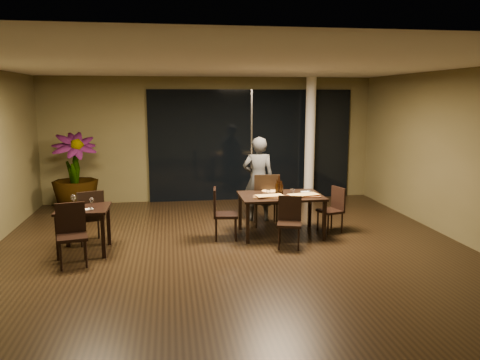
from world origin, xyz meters
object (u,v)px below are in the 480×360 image
(chair_main_left, at_px, (221,211))
(chair_side_near, at_px, (72,231))
(chair_main_right, at_px, (334,207))
(bottle_b, at_px, (282,188))
(side_table, at_px, (84,215))
(chair_main_far, at_px, (266,197))
(potted_plant, at_px, (75,173))
(main_table, at_px, (281,199))
(chair_main_near, at_px, (289,219))
(chair_side_far, at_px, (90,214))
(bottle_a, at_px, (277,187))
(bottle_c, at_px, (279,185))
(diner, at_px, (258,179))

(chair_main_left, bearing_deg, chair_side_near, 118.22)
(chair_main_right, height_order, bottle_b, bottle_b)
(chair_side_near, relative_size, bottle_b, 3.64)
(chair_main_right, xyz_separation_m, chair_side_near, (-4.53, -1.10, 0.05))
(side_table, relative_size, chair_main_far, 0.76)
(chair_main_left, relative_size, chair_main_right, 1.09)
(potted_plant, bearing_deg, chair_main_far, -25.00)
(chair_main_far, bearing_deg, side_table, 24.78)
(main_table, bearing_deg, chair_side_near, -163.39)
(side_table, distance_m, chair_main_far, 3.42)
(chair_main_near, relative_size, chair_side_near, 0.92)
(chair_side_far, height_order, bottle_b, bottle_b)
(side_table, relative_size, bottle_a, 2.83)
(chair_main_left, relative_size, bottle_a, 3.26)
(chair_main_left, xyz_separation_m, bottle_c, (1.10, 0.19, 0.40))
(main_table, bearing_deg, side_table, -171.63)
(chair_side_near, relative_size, bottle_c, 2.79)
(chair_side_near, bearing_deg, chair_side_far, 70.13)
(chair_main_right, xyz_separation_m, bottle_b, (-1.02, -0.06, 0.40))
(chair_main_right, distance_m, bottle_b, 1.10)
(chair_side_far, bearing_deg, diner, -179.99)
(chair_main_far, height_order, diner, diner)
(chair_main_near, bearing_deg, side_table, -166.99)
(chair_main_right, distance_m, chair_side_far, 4.41)
(chair_main_near, bearing_deg, chair_main_right, 51.39)
(chair_main_far, bearing_deg, bottle_a, 105.20)
(potted_plant, bearing_deg, main_table, -30.59)
(chair_main_near, bearing_deg, chair_side_near, -158.03)
(side_table, height_order, chair_side_near, chair_side_near)
(chair_main_far, xyz_separation_m, chair_side_far, (-3.22, -0.64, -0.06))
(chair_main_right, distance_m, bottle_c, 1.14)
(bottle_a, bearing_deg, chair_main_right, 1.48)
(potted_plant, bearing_deg, chair_main_right, -24.66)
(main_table, relative_size, bottle_a, 5.31)
(chair_side_far, relative_size, bottle_c, 2.84)
(chair_main_far, distance_m, diner, 0.56)
(chair_main_right, distance_m, bottle_a, 1.18)
(chair_side_far, distance_m, bottle_c, 3.38)
(chair_main_near, distance_m, diner, 1.80)
(chair_main_near, bearing_deg, bottle_b, 104.10)
(chair_main_far, relative_size, chair_main_right, 1.25)
(chair_side_near, height_order, potted_plant, potted_plant)
(potted_plant, xyz_separation_m, bottle_c, (4.06, -2.31, 0.04))
(bottle_b, bearing_deg, chair_side_far, -178.87)
(diner, bearing_deg, bottle_b, 108.46)
(chair_main_right, bearing_deg, main_table, -104.08)
(side_table, bearing_deg, potted_plant, 103.00)
(chair_main_right, bearing_deg, bottle_a, -106.00)
(chair_main_near, relative_size, bottle_c, 2.55)
(chair_main_left, height_order, chair_main_right, chair_main_left)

